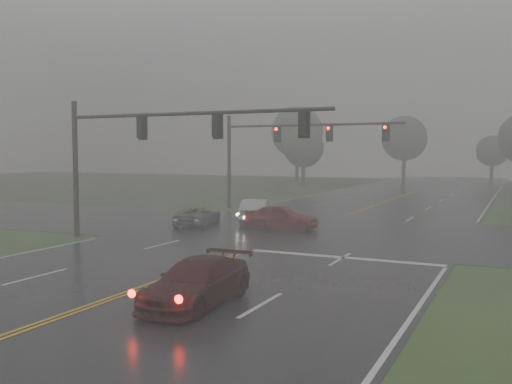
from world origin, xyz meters
The scene contains 13 objects.
main_road centered at (0.00, 20.00, 0.00)m, with size 18.00×160.00×0.02m, color black.
cross_street centered at (0.00, 22.00, 0.00)m, with size 120.00×14.00×0.02m, color black.
stop_bar centered at (4.50, 14.40, 0.00)m, with size 8.50×0.50×0.01m, color silver.
sedan_maroon centered at (2.75, 5.25, 0.00)m, with size 1.88×4.62×1.34m, color #33090A.
sedan_red centered at (-1.31, 21.47, 0.00)m, with size 1.74×4.32×1.47m, color maroon.
sedan_silver centered at (-4.06, 23.88, 0.00)m, with size 1.62×4.63×1.53m, color #B3B5BB.
car_grey centered at (-6.80, 21.14, 0.00)m, with size 1.99×4.32×1.20m, color #525459.
signal_gantry_near centered at (-5.67, 14.28, 5.12)m, with size 14.45×0.32×7.23m.
signal_gantry_far centered at (-5.79, 31.70, 5.27)m, with size 14.12×0.38×7.47m.
tree_nw_a centered at (-14.94, 61.43, 5.17)m, with size 5.36×5.36×7.87m.
tree_n_mid centered at (-5.19, 78.82, 6.63)m, with size 6.86×6.86×10.08m.
tree_nw_b centered at (-19.49, 70.82, 7.50)m, with size 7.75×7.75×11.39m.
tree_n_far centered at (6.74, 87.65, 4.74)m, with size 4.91×4.91×7.21m.
Camera 1 is at (11.44, -9.04, 4.53)m, focal length 40.00 mm.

